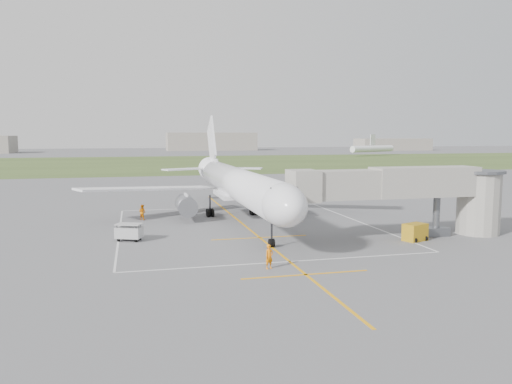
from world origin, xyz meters
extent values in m
plane|color=#58585B|center=(0.00, 0.00, 0.00)|extent=(700.00, 700.00, 0.00)
cube|color=#3B4F22|center=(0.00, 130.00, 0.01)|extent=(700.00, 120.00, 0.02)
cube|color=orange|center=(0.00, -5.00, 0.01)|extent=(0.25, 60.00, 0.01)
cube|color=orange|center=(0.00, -24.00, 0.01)|extent=(10.00, 0.25, 0.01)
cube|color=orange|center=(0.00, -10.00, 0.01)|extent=(10.00, 0.25, 0.01)
cube|color=silver|center=(0.00, 12.00, 0.01)|extent=(28.00, 0.20, 0.01)
cube|color=silver|center=(0.00, -20.00, 0.01)|extent=(28.00, 0.20, 0.01)
cube|color=silver|center=(-14.00, -4.00, 0.01)|extent=(0.20, 32.00, 0.01)
cube|color=silver|center=(14.00, -4.00, 0.01)|extent=(0.20, 32.00, 0.01)
cylinder|color=white|center=(0.00, 0.00, 4.50)|extent=(3.80, 36.00, 3.80)
ellipsoid|color=white|center=(0.00, -18.00, 4.50)|extent=(3.80, 7.22, 3.80)
cube|color=black|center=(0.00, -18.90, 5.55)|extent=(2.40, 1.60, 0.99)
cone|color=white|center=(0.00, 20.50, 4.90)|extent=(3.80, 6.00, 3.80)
cube|color=white|center=(10.50, 6.00, 3.65)|extent=(17.93, 11.24, 1.23)
cube|color=white|center=(-10.50, 6.00, 3.65)|extent=(17.93, 11.24, 1.23)
cube|color=white|center=(0.00, 3.00, 2.95)|extent=(4.20, 8.00, 0.50)
cube|color=white|center=(0.00, 21.20, 9.20)|extent=(0.30, 7.89, 8.65)
cube|color=white|center=(0.00, 19.00, 6.20)|extent=(0.35, 5.00, 1.20)
cube|color=white|center=(4.20, 20.20, 5.10)|extent=(7.85, 5.03, 0.20)
cube|color=white|center=(-4.20, 20.20, 5.10)|extent=(7.85, 5.03, 0.20)
cylinder|color=slate|center=(6.20, 2.50, 1.90)|extent=(2.30, 4.20, 2.30)
cube|color=white|center=(6.20, 2.20, 2.70)|extent=(0.25, 2.40, 1.20)
cylinder|color=slate|center=(-6.20, 2.50, 1.90)|extent=(2.30, 4.20, 2.30)
cube|color=white|center=(-6.20, 2.20, 2.70)|extent=(0.25, 2.40, 1.20)
cylinder|color=black|center=(0.00, -14.50, 1.30)|extent=(0.18, 0.18, 2.60)
cylinder|color=black|center=(-0.11, -14.50, 0.40)|extent=(0.28, 0.80, 0.80)
cylinder|color=black|center=(0.11, -14.50, 0.40)|extent=(0.28, 0.80, 0.80)
cylinder|color=black|center=(2.90, 4.50, 1.40)|extent=(0.22, 0.22, 2.80)
cylinder|color=black|center=(2.62, 4.15, 0.48)|extent=(0.32, 0.96, 0.96)
cylinder|color=black|center=(3.18, 4.15, 0.48)|extent=(0.32, 0.96, 0.96)
cylinder|color=black|center=(2.62, 4.85, 0.48)|extent=(0.32, 0.96, 0.96)
cylinder|color=black|center=(3.18, 4.85, 0.48)|extent=(0.32, 0.96, 0.96)
cylinder|color=black|center=(-2.90, 4.50, 1.40)|extent=(0.22, 0.22, 2.80)
cylinder|color=black|center=(-3.18, 4.15, 0.48)|extent=(0.32, 0.96, 0.96)
cylinder|color=black|center=(-2.62, 4.15, 0.48)|extent=(0.32, 0.96, 0.96)
cylinder|color=black|center=(-3.18, 4.85, 0.48)|extent=(0.32, 0.96, 0.96)
cylinder|color=black|center=(-2.62, 4.85, 0.48)|extent=(0.32, 0.96, 0.96)
cube|color=gray|center=(7.74, -13.50, 5.60)|extent=(11.09, 2.90, 2.80)
cube|color=gray|center=(16.46, -13.50, 5.70)|extent=(11.09, 3.10, 3.00)
cube|color=gray|center=(3.40, -13.50, 5.60)|extent=(2.60, 3.40, 3.00)
cylinder|color=#54575C|center=(18.00, -13.50, 2.10)|extent=(0.70, 0.70, 4.20)
cube|color=#54575C|center=(18.00, -13.50, 0.45)|extent=(2.60, 1.40, 0.90)
cylinder|color=gray|center=(23.00, -13.50, 3.20)|extent=(4.40, 4.40, 6.40)
cylinder|color=#54575C|center=(23.00, -13.50, 6.60)|extent=(5.00, 5.00, 0.30)
cylinder|color=black|center=(17.00, -13.50, 0.35)|extent=(0.70, 0.30, 0.70)
cylinder|color=black|center=(19.00, -13.50, 0.35)|extent=(0.70, 0.30, 0.70)
cube|color=#B88A17|center=(14.60, -15.11, 0.86)|extent=(2.66, 2.19, 1.71)
cylinder|color=black|center=(14.07, -15.98, 0.25)|extent=(0.39, 0.55, 0.50)
cylinder|color=black|center=(15.56, -15.42, 0.25)|extent=(0.39, 0.55, 0.50)
cube|color=#B2B2B2|center=(-12.94, -8.34, 0.84)|extent=(2.84, 2.31, 1.09)
cube|color=#B2B2B2|center=(-12.94, -8.34, 1.68)|extent=(2.84, 2.31, 0.08)
cylinder|color=black|center=(-14.08, -8.51, 1.04)|extent=(0.08, 0.08, 1.28)
cylinder|color=black|center=(-12.26, -9.26, 1.04)|extent=(0.08, 0.08, 1.28)
cylinder|color=black|center=(-13.63, -7.42, 1.04)|extent=(0.08, 0.08, 1.28)
cylinder|color=black|center=(-11.81, -8.17, 1.04)|extent=(0.08, 0.08, 1.28)
cylinder|color=black|center=(-13.97, -8.50, 0.20)|extent=(0.31, 0.43, 0.39)
cylinder|color=black|center=(-12.33, -9.18, 0.20)|extent=(0.31, 0.43, 0.39)
cylinder|color=black|center=(-13.56, -7.50, 0.20)|extent=(0.31, 0.43, 0.39)
cylinder|color=black|center=(-11.92, -8.17, 0.20)|extent=(0.31, 0.43, 0.39)
imported|color=orange|center=(-2.22, -21.71, 0.97)|extent=(0.83, 0.70, 1.94)
imported|color=orange|center=(-11.43, 3.79, 0.97)|extent=(1.19, 1.16, 1.93)
cube|color=gray|center=(40.00, 280.00, 6.00)|extent=(60.00, 20.00, 12.00)
cube|color=gray|center=(160.00, 250.00, 4.00)|extent=(50.00, 18.00, 8.00)
cylinder|color=white|center=(105.62, 172.76, 3.50)|extent=(30.05, 17.18, 3.20)
cube|color=white|center=(105.62, 172.76, 8.00)|extent=(3.71, 2.06, 5.50)
camera|label=1|loc=(-12.40, -58.51, 10.44)|focal=35.00mm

